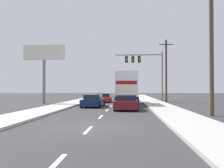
{
  "coord_description": "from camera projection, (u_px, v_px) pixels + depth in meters",
  "views": [
    {
      "loc": [
        1.68,
        -11.62,
        1.76
      ],
      "look_at": [
        0.07,
        14.54,
        2.26
      ],
      "focal_mm": 40.57,
      "sensor_mm": 36.0,
      "label": 1
    }
  ],
  "objects": [
    {
      "name": "sidewalk_right",
      "position": [
        153.0,
        102.0,
        31.32
      ],
      "size": [
        2.66,
        80.0,
        0.14
      ],
      "primitive_type": "cube",
      "color": "#B2AFA8",
      "rests_on": "ground_plane"
    },
    {
      "name": "lane_markings",
      "position": [
        115.0,
        102.0,
        33.22
      ],
      "size": [
        0.14,
        57.0,
        0.01
      ],
      "color": "silver",
      "rests_on": "ground_plane"
    },
    {
      "name": "ground_plane",
      "position": [
        116.0,
        101.0,
        36.61
      ],
      "size": [
        140.0,
        140.0,
        0.0
      ],
      "primitive_type": "plane",
      "color": "#333335"
    },
    {
      "name": "roadside_billboard",
      "position": [
        44.0,
        60.0,
        30.3
      ],
      "size": [
        5.06,
        0.36,
        7.03
      ],
      "color": "slate",
      "rests_on": "ground_plane"
    },
    {
      "name": "utility_pole_mid",
      "position": [
        166.0,
        70.0,
        33.69
      ],
      "size": [
        1.8,
        0.28,
        8.29
      ],
      "color": "brown",
      "rests_on": "ground_plane"
    },
    {
      "name": "utility_pole_near",
      "position": [
        211.0,
        43.0,
        16.41
      ],
      "size": [
        1.8,
        0.28,
        9.23
      ],
      "color": "brown",
      "rests_on": "ground_plane"
    },
    {
      "name": "car_red",
      "position": [
        104.0,
        98.0,
        33.17
      ],
      "size": [
        1.96,
        4.27,
        1.15
      ],
      "color": "red",
      "rests_on": "ground_plane"
    },
    {
      "name": "traffic_signal_mast",
      "position": [
        141.0,
        63.0,
        37.08
      ],
      "size": [
        6.94,
        0.69,
        7.17
      ],
      "color": "#595B56",
      "rests_on": "ground_plane"
    },
    {
      "name": "sidewalk_left",
      "position": [
        76.0,
        102.0,
        31.92
      ],
      "size": [
        2.66,
        80.0,
        0.14
      ],
      "primitive_type": "cube",
      "color": "#B2AFA8",
      "rests_on": "ground_plane"
    },
    {
      "name": "car_navy",
      "position": [
        93.0,
        101.0,
        24.87
      ],
      "size": [
        1.96,
        4.74,
        1.21
      ],
      "color": "#141E4C",
      "rests_on": "ground_plane"
    },
    {
      "name": "car_maroon",
      "position": [
        127.0,
        103.0,
        21.2
      ],
      "size": [
        2.06,
        4.1,
        1.25
      ],
      "color": "maroon",
      "rests_on": "ground_plane"
    },
    {
      "name": "box_truck",
      "position": [
        127.0,
        87.0,
        28.65
      ],
      "size": [
        2.61,
        7.81,
        3.56
      ],
      "color": "white",
      "rests_on": "ground_plane"
    }
  ]
}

